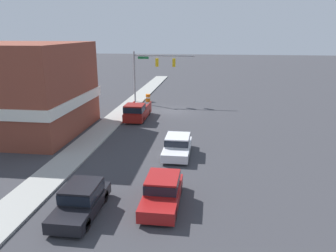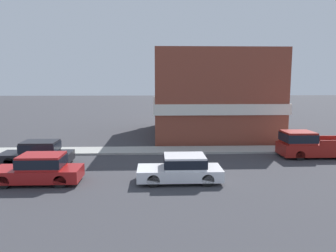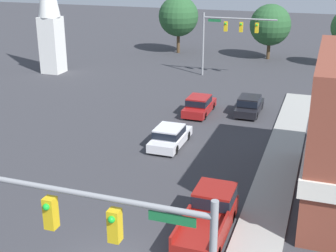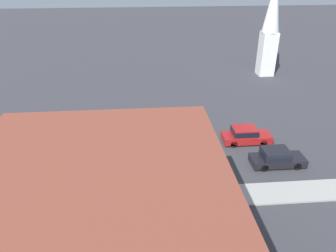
{
  "view_description": "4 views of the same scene",
  "coord_description": "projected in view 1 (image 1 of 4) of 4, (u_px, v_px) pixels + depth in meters",
  "views": [
    {
      "loc": [
        -4.41,
        37.49,
        9.1
      ],
      "look_at": [
        -1.26,
        13.51,
        2.09
      ],
      "focal_mm": 35.0,
      "sensor_mm": 36.0,
      "label": 1
    },
    {
      "loc": [
        -19.12,
        15.45,
        5.43
      ],
      "look_at": [
        -1.28,
        14.73,
        2.94
      ],
      "focal_mm": 35.0,
      "sensor_mm": 36.0,
      "label": 2
    },
    {
      "loc": [
        7.88,
        -15.01,
        12.78
      ],
      "look_at": [
        -0.91,
        10.32,
        2.93
      ],
      "focal_mm": 50.0,
      "sensor_mm": 36.0,
      "label": 3
    },
    {
      "loc": [
        24.38,
        11.93,
        15.71
      ],
      "look_at": [
        -0.05,
        14.05,
        3.09
      ],
      "focal_mm": 35.0,
      "sensor_mm": 36.0,
      "label": 4
    }
  ],
  "objects": [
    {
      "name": "ground_plane",
      "position": [
        172.0,
        111.0,
        38.78
      ],
      "size": [
        200.0,
        200.0,
        0.0
      ],
      "primitive_type": "plane",
      "color": "#38383D"
    },
    {
      "name": "sidewalk_curb",
      "position": [
        125.0,
        109.0,
        39.48
      ],
      "size": [
        2.4,
        60.0,
        0.14
      ],
      "color": "#9E9E99",
      "rests_on": "ground"
    },
    {
      "name": "near_signal_assembly",
      "position": [
        153.0,
        66.0,
        41.89
      ],
      "size": [
        7.84,
        0.49,
        6.65
      ],
      "color": "gray",
      "rests_on": "ground"
    },
    {
      "name": "car_lead",
      "position": [
        177.0,
        145.0,
        24.96
      ],
      "size": [
        1.93,
        4.52,
        1.46
      ],
      "color": "black",
      "rests_on": "ground"
    },
    {
      "name": "car_second_ahead",
      "position": [
        162.0,
        190.0,
        17.75
      ],
      "size": [
        1.87,
        4.57,
        1.56
      ],
      "color": "black",
      "rests_on": "ground"
    },
    {
      "name": "car_oncoming",
      "position": [
        81.0,
        199.0,
        16.87
      ],
      "size": [
        1.84,
        4.52,
        1.53
      ],
      "rotation": [
        0.0,
        0.0,
        3.14
      ],
      "color": "black",
      "rests_on": "ground"
    },
    {
      "name": "pickup_truck_parked",
      "position": [
        137.0,
        111.0,
        34.76
      ],
      "size": [
        2.01,
        5.37,
        1.87
      ],
      "color": "black",
      "rests_on": "ground"
    },
    {
      "name": "construction_barrel",
      "position": [
        148.0,
        98.0,
        43.94
      ],
      "size": [
        0.62,
        0.62,
        1.0
      ],
      "color": "orange",
      "rests_on": "ground"
    },
    {
      "name": "corner_brick_building",
      "position": [
        9.0,
        90.0,
        30.0
      ],
      "size": [
        13.38,
        11.4,
        8.13
      ],
      "color": "brown",
      "rests_on": "ground"
    }
  ]
}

